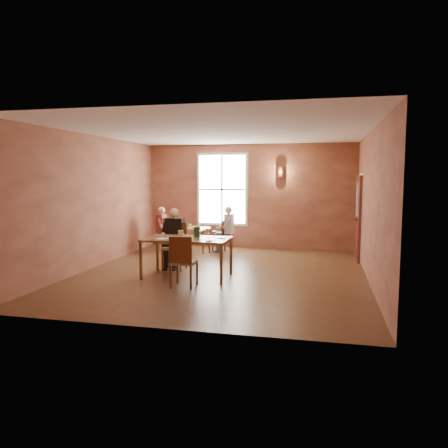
% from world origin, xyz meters
% --- Properties ---
extents(ground, '(6.00, 7.00, 0.01)m').
position_xyz_m(ground, '(0.00, 0.00, 0.00)').
color(ground, brown).
rests_on(ground, ground).
extents(wall_back, '(6.00, 0.04, 3.00)m').
position_xyz_m(wall_back, '(0.00, 3.50, 1.50)').
color(wall_back, brown).
rests_on(wall_back, ground).
extents(wall_front, '(6.00, 0.04, 3.00)m').
position_xyz_m(wall_front, '(0.00, -3.50, 1.50)').
color(wall_front, brown).
rests_on(wall_front, ground).
extents(wall_left, '(0.04, 7.00, 3.00)m').
position_xyz_m(wall_left, '(-3.00, 0.00, 1.50)').
color(wall_left, brown).
rests_on(wall_left, ground).
extents(wall_right, '(0.04, 7.00, 3.00)m').
position_xyz_m(wall_right, '(3.00, 0.00, 1.50)').
color(wall_right, brown).
rests_on(wall_right, ground).
extents(ceiling, '(6.00, 7.00, 0.04)m').
position_xyz_m(ceiling, '(0.00, 0.00, 3.00)').
color(ceiling, white).
rests_on(ceiling, wall_back).
extents(window, '(1.36, 0.10, 1.96)m').
position_xyz_m(window, '(-0.80, 3.45, 1.70)').
color(window, white).
rests_on(window, wall_back).
extents(door, '(0.12, 1.04, 2.10)m').
position_xyz_m(door, '(2.94, 2.30, 1.05)').
color(door, maroon).
rests_on(door, ground).
extents(wall_sconce, '(0.16, 0.16, 0.28)m').
position_xyz_m(wall_sconce, '(0.90, 3.40, 2.20)').
color(wall_sconce, brown).
rests_on(wall_sconce, wall_back).
extents(main_table, '(1.74, 0.98, 0.82)m').
position_xyz_m(main_table, '(-0.63, -0.48, 0.41)').
color(main_table, brown).
rests_on(main_table, ground).
extents(chair_diner_main, '(0.46, 0.46, 1.04)m').
position_xyz_m(chair_diner_main, '(-1.13, 0.17, 0.52)').
color(chair_diner_main, '#5C2C12').
rests_on(chair_diner_main, ground).
extents(diner_main, '(0.53, 0.53, 1.31)m').
position_xyz_m(diner_main, '(-1.13, 0.14, 0.66)').
color(diner_main, '#473426').
rests_on(diner_main, ground).
extents(chair_empty, '(0.43, 0.43, 0.98)m').
position_xyz_m(chair_empty, '(-0.44, -1.25, 0.49)').
color(chair_empty, '#3E2513').
rests_on(chair_empty, ground).
extents(plate_food, '(0.33, 0.33, 0.04)m').
position_xyz_m(plate_food, '(-0.89, -0.51, 0.84)').
color(plate_food, white).
rests_on(plate_food, main_table).
extents(sandwich, '(0.12, 0.12, 0.12)m').
position_xyz_m(sandwich, '(-0.79, -0.38, 0.88)').
color(sandwich, '#D8B660').
rests_on(sandwich, main_table).
extents(goblet_a, '(0.10, 0.10, 0.22)m').
position_xyz_m(goblet_a, '(-0.19, -0.37, 0.92)').
color(goblet_a, white).
rests_on(goblet_a, main_table).
extents(goblet_b, '(0.10, 0.10, 0.19)m').
position_xyz_m(goblet_b, '(-0.00, -0.64, 0.91)').
color(goblet_b, white).
rests_on(goblet_b, main_table).
extents(goblet_c, '(0.08, 0.08, 0.20)m').
position_xyz_m(goblet_c, '(-0.28, -0.63, 0.92)').
color(goblet_c, white).
rests_on(goblet_c, main_table).
extents(menu_stand, '(0.13, 0.07, 0.20)m').
position_xyz_m(menu_stand, '(-0.48, -0.25, 0.92)').
color(menu_stand, '#244628').
rests_on(menu_stand, main_table).
extents(knife, '(0.21, 0.02, 0.00)m').
position_xyz_m(knife, '(-0.65, -0.76, 0.82)').
color(knife, silver).
rests_on(knife, main_table).
extents(napkin, '(0.26, 0.26, 0.01)m').
position_xyz_m(napkin, '(-1.09, -0.68, 0.82)').
color(napkin, silver).
rests_on(napkin, main_table).
extents(side_plate, '(0.21, 0.21, 0.01)m').
position_xyz_m(side_plate, '(0.06, -0.30, 0.82)').
color(side_plate, white).
rests_on(side_plate, main_table).
extents(sunglasses, '(0.14, 0.11, 0.02)m').
position_xyz_m(sunglasses, '(-0.07, -0.82, 0.82)').
color(sunglasses, black).
rests_on(sunglasses, main_table).
extents(second_table, '(0.75, 0.75, 0.66)m').
position_xyz_m(second_table, '(-1.38, 2.57, 0.33)').
color(second_table, brown).
rests_on(second_table, ground).
extents(chair_diner_white, '(0.39, 0.39, 0.88)m').
position_xyz_m(chair_diner_white, '(-0.73, 2.57, 0.44)').
color(chair_diner_white, brown).
rests_on(chair_diner_white, ground).
extents(diner_white, '(0.49, 0.49, 1.22)m').
position_xyz_m(diner_white, '(-0.70, 2.57, 0.61)').
color(diner_white, silver).
rests_on(diner_white, ground).
extents(chair_diner_maroon, '(0.41, 0.41, 0.94)m').
position_xyz_m(chair_diner_maroon, '(-2.03, 2.57, 0.47)').
color(chair_diner_maroon, '#58341D').
rests_on(chair_diner_maroon, ground).
extents(diner_maroon, '(0.48, 0.48, 1.19)m').
position_xyz_m(diner_maroon, '(-2.06, 2.57, 0.59)').
color(diner_maroon, maroon).
rests_on(diner_maroon, ground).
extents(cup_a, '(0.14, 0.14, 0.09)m').
position_xyz_m(cup_a, '(-1.26, 2.50, 0.71)').
color(cup_a, white).
rests_on(cup_a, second_table).
extents(cup_b, '(0.11, 0.11, 0.09)m').
position_xyz_m(cup_b, '(-1.55, 2.70, 0.70)').
color(cup_b, silver).
rests_on(cup_b, second_table).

